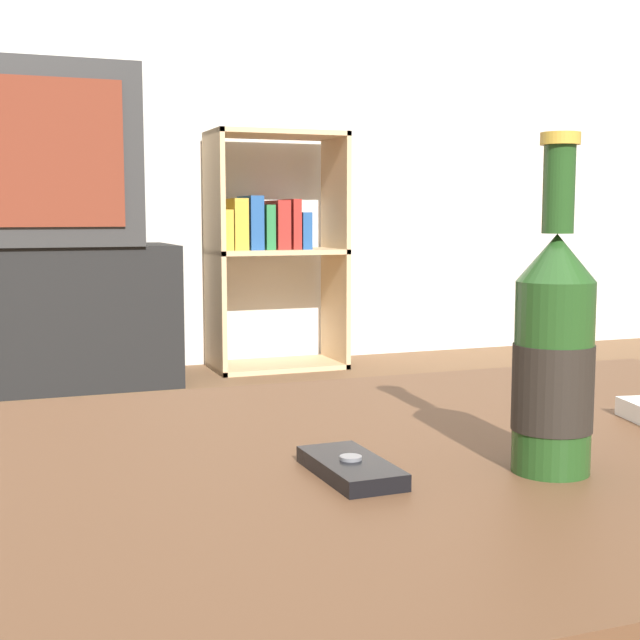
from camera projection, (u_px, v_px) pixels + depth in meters
The scene contains 7 objects.
back_wall at pixel (64, 47), 3.52m from camera, with size 8.00×0.05×2.60m.
coffee_table at pixel (383, 517), 0.82m from camera, with size 1.16×0.71×0.43m.
tv_stand at pixel (26, 317), 3.29m from camera, with size 1.09×0.45×0.53m.
television at pixel (20, 156), 3.22m from camera, with size 0.82×0.50×0.65m.
bookshelf at pixel (271, 242), 3.68m from camera, with size 0.55×0.30×0.98m.
beer_bottle at pixel (554, 355), 0.74m from camera, with size 0.07×0.07×0.28m.
cell_phone at pixel (351, 468), 0.74m from camera, with size 0.06×0.12×0.02m.
Camera 1 is at (-0.33, -0.72, 0.64)m, focal length 50.00 mm.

